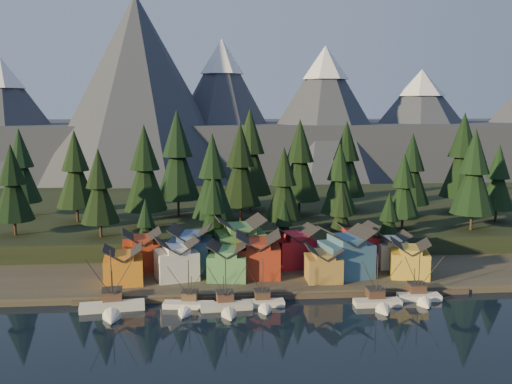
{
  "coord_description": "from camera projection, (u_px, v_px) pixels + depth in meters",
  "views": [
    {
      "loc": [
        -13.6,
        -94.06,
        38.03
      ],
      "look_at": [
        -2.68,
        30.0,
        19.57
      ],
      "focal_mm": 40.0,
      "sensor_mm": 36.0,
      "label": 1
    }
  ],
  "objects": [
    {
      "name": "tree_hill_15",
      "position": [
        250.0,
        155.0,
        176.8
      ],
      "size": [
        13.73,
        13.73,
        31.98
      ],
      "color": "#332319",
      "rests_on": "hillside"
    },
    {
      "name": "tree_hill_8",
      "position": [
        300.0,
        163.0,
        168.41
      ],
      "size": [
        12.4,
        12.4,
        28.89
      ],
      "color": "#332319",
      "rests_on": "hillside"
    },
    {
      "name": "house_back_1",
      "position": [
        190.0,
        247.0,
        128.33
      ],
      "size": [
        10.1,
        10.2,
        10.17
      ],
      "rotation": [
        0.0,
        0.0,
        -0.12
      ],
      "color": "#385286",
      "rests_on": "shore_strip"
    },
    {
      "name": "house_back_2",
      "position": [
        240.0,
        240.0,
        131.94
      ],
      "size": [
        12.09,
        11.32,
        11.55
      ],
      "rotation": [
        0.0,
        0.0,
        0.13
      ],
      "color": "#457C43",
      "rests_on": "shore_strip"
    },
    {
      "name": "house_front_6",
      "position": [
        410.0,
        258.0,
        123.93
      ],
      "size": [
        9.59,
        9.27,
        8.01
      ],
      "rotation": [
        0.0,
        0.0,
        -0.24
      ],
      "color": "gold",
      "rests_on": "shore_strip"
    },
    {
      "name": "dock",
      "position": [
        275.0,
        294.0,
        115.63
      ],
      "size": [
        80.0,
        4.0,
        1.0
      ],
      "primitive_type": "cube",
      "color": "#483C33",
      "rests_on": "ground"
    },
    {
      "name": "house_front_4",
      "position": [
        323.0,
        262.0,
        121.32
      ],
      "size": [
        7.39,
        7.96,
        7.46
      ],
      "rotation": [
        0.0,
        0.0,
        -0.02
      ],
      "color": "olive",
      "rests_on": "shore_strip"
    },
    {
      "name": "house_back_5",
      "position": [
        392.0,
        249.0,
        131.73
      ],
      "size": [
        7.31,
        7.4,
        7.97
      ],
      "rotation": [
        0.0,
        0.0,
        -0.03
      ],
      "color": "beige",
      "rests_on": "shore_strip"
    },
    {
      "name": "tree_hill_12",
      "position": [
        412.0,
        172.0,
        165.6
      ],
      "size": [
        10.66,
        10.66,
        24.82
      ],
      "color": "#332319",
      "rests_on": "hillside"
    },
    {
      "name": "tree_hill_16",
      "position": [
        21.0,
        168.0,
        167.42
      ],
      "size": [
        11.27,
        11.27,
        26.25
      ],
      "color": "#332319",
      "rests_on": "hillside"
    },
    {
      "name": "tree_shore_2",
      "position": [
        284.0,
        226.0,
        137.89
      ],
      "size": [
        6.37,
        6.37,
        14.84
      ],
      "color": "#332319",
      "rests_on": "shore_strip"
    },
    {
      "name": "house_front_3",
      "position": [
        258.0,
        253.0,
        124.14
      ],
      "size": [
        10.07,
        9.65,
        9.66
      ],
      "rotation": [
        0.0,
        0.0,
        -0.07
      ],
      "color": "maroon",
      "rests_on": "shore_strip"
    },
    {
      "name": "house_front_2",
      "position": [
        228.0,
        260.0,
        122.29
      ],
      "size": [
        9.38,
        9.43,
        8.06
      ],
      "rotation": [
        0.0,
        0.0,
        -0.15
      ],
      "color": "#48854B",
      "rests_on": "shore_strip"
    },
    {
      "name": "tree_hill_14",
      "position": [
        463.0,
        158.0,
        172.6
      ],
      "size": [
        13.2,
        13.2,
        30.74
      ],
      "color": "#332319",
      "rests_on": "hillside"
    },
    {
      "name": "boat_0",
      "position": [
        112.0,
        301.0,
        106.59
      ],
      "size": [
        12.69,
        13.56,
        12.78
      ],
      "rotation": [
        0.0,
        0.0,
        0.13
      ],
      "color": "silver",
      "rests_on": "ground"
    },
    {
      "name": "mountain_ridge",
      "position": [
        223.0,
        130.0,
        305.73
      ],
      "size": [
        560.0,
        190.0,
        90.0
      ],
      "color": "#444958",
      "rests_on": "ground"
    },
    {
      "name": "hillside",
      "position": [
        248.0,
        215.0,
        187.69
      ],
      "size": [
        420.0,
        100.0,
        6.0
      ],
      "primitive_type": "cube",
      "color": "black",
      "rests_on": "ground"
    },
    {
      "name": "tree_hill_3",
      "position": [
        145.0,
        171.0,
        152.86
      ],
      "size": [
        11.91,
        11.91,
        27.74
      ],
      "color": "#332319",
      "rests_on": "hillside"
    },
    {
      "name": "tree_hill_4",
      "position": [
        177.0,
        158.0,
        168.02
      ],
      "size": [
        13.59,
        13.59,
        31.66
      ],
      "color": "#332319",
      "rests_on": "hillside"
    },
    {
      "name": "house_back_0",
      "position": [
        142.0,
        250.0,
        128.51
      ],
      "size": [
        9.57,
        9.29,
        9.21
      ],
      "rotation": [
        0.0,
        0.0,
        0.15
      ],
      "color": "#A23419",
      "rests_on": "shore_strip"
    },
    {
      "name": "boat_6",
      "position": [
        421.0,
        290.0,
        112.62
      ],
      "size": [
        8.76,
        9.47,
        11.3
      ],
      "rotation": [
        0.0,
        0.0,
        -0.05
      ],
      "color": "white",
      "rests_on": "ground"
    },
    {
      "name": "tree_hill_2",
      "position": [
        99.0,
        189.0,
        140.61
      ],
      "size": [
        9.57,
        9.57,
        22.29
      ],
      "color": "#332319",
      "rests_on": "hillside"
    },
    {
      "name": "boat_5",
      "position": [
        379.0,
        296.0,
        109.3
      ],
      "size": [
        9.29,
        10.13,
        11.19
      ],
      "rotation": [
        0.0,
        0.0,
        0.0
      ],
      "color": "beige",
      "rests_on": "ground"
    },
    {
      "name": "boat_1",
      "position": [
        187.0,
        300.0,
        108.11
      ],
      "size": [
        10.19,
        10.86,
        10.25
      ],
      "rotation": [
        0.0,
        0.0,
        -0.15
      ],
      "color": "silver",
      "rests_on": "ground"
    },
    {
      "name": "tree_hill_1",
      "position": [
        76.0,
        172.0,
        159.15
      ],
      "size": [
        11.18,
        11.18,
        26.05
      ],
      "color": "#332319",
      "rests_on": "hillside"
    },
    {
      "name": "tree_hill_11",
      "position": [
        404.0,
        188.0,
        149.5
      ],
      "size": [
        8.72,
        8.72,
        20.31
      ],
      "color": "#332319",
      "rests_on": "hillside"
    },
    {
      "name": "tree_shore_0",
      "position": [
        146.0,
        227.0,
        134.98
      ],
      "size": [
        6.63,
        6.63,
        15.46
      ],
      "color": "#332319",
      "rests_on": "shore_strip"
    },
    {
      "name": "tree_hill_5",
      "position": [
        213.0,
        179.0,
        144.73
      ],
      "size": [
        11.08,
        11.08,
        25.81
      ],
      "color": "#332319",
      "rests_on": "hillside"
    },
    {
      "name": "boat_2",
      "position": [
        227.0,
        301.0,
        107.17
      ],
      "size": [
        10.4,
        11.17,
        11.07
      ],
      "rotation": [
        0.0,
        0.0,
        0.1
      ],
      "color": "beige",
      "rests_on": "ground"
    },
    {
      "name": "shore_strip",
      "position": [
        263.0,
        262.0,
        138.75
      ],
      "size": [
        400.0,
        50.0,
        1.5
      ],
      "primitive_type": "cube",
      "color": "#363127",
      "rests_on": "ground"
    },
    {
      "name": "tree_hill_7",
      "position": [
        284.0,
        186.0,
        144.59
      ],
      "size": [
        9.63,
        9.63,
        22.43
      ],
      "color": "#332319",
      "rests_on": "hillside"
    },
    {
      "name": "tree_hill_13",
      "position": [
        474.0,
        175.0,
        148.57
      ],
      "size": [
        11.52,
        11.52,
        26.84
      ],
      "color": "#332319",
      "rests_on": "hillside"
    },
    {
      "name": "boat_3",
      "position": [
        264.0,
        297.0,
        109.21
      ],
      "size": [
        8.46,
        9.2,
        10.25
      ],
      "rotation": [
        0.0,
        0.0,
        0.02
      ],
      "color": "silver",
      "rests_on": "ground"
    },
    {
      "name": "tree_shore_3",
      "position": [
        341.0,
        217.0,
        138.79
      ],
      "size": [
        8.03,
        8.03,
        18.71
      ],
      "color": "#332319",
      "rests_on": "shore_strip"
    },
    {
      "name": "tree_hill_9",
      "position": [
        339.0,
        181.0,
        152.83
      ],
      "size": [
        9.83,
        9.83,
        22.9
      ],
      "color": "#332319",
      "rests_on": "hillside"
    },
    {
      "name": "tree_hill_6",
      "position": [
        240.0,
        168.0,
        160.02
      ],
      "size": [
        12.04,
        12.04,
        28.05
      ],
      "color": "#332319",
      "rests_on": "hillside"
    },
    {
      "name": "tree_hill_10",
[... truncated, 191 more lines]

